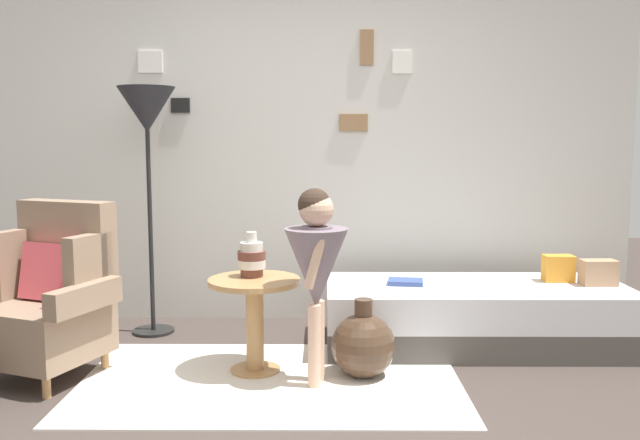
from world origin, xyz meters
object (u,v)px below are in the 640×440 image
object	(u,v)px
vase_striped	(252,258)
floor_lamp	(147,121)
side_table	(255,307)
demijohn_near	(363,345)
armchair	(49,298)
daybed	(475,315)
person_child	(316,262)
book_on_daybed	(406,282)

from	to	relation	value
vase_striped	floor_lamp	size ratio (longest dim) A/B	0.15
side_table	demijohn_near	bearing A→B (deg)	-7.00
armchair	daybed	xyz separation A→B (m)	(2.51, 0.53, -0.24)
person_child	vase_striped	bearing A→B (deg)	145.31
side_table	person_child	xyz separation A→B (m)	(0.35, -0.20, 0.29)
armchair	side_table	size ratio (longest dim) A/B	1.79
side_table	vase_striped	bearing A→B (deg)	108.93
book_on_daybed	side_table	bearing A→B (deg)	-150.92
side_table	book_on_daybed	distance (m)	1.04
armchair	person_child	xyz separation A→B (m)	(1.50, -0.17, 0.24)
armchair	side_table	xyz separation A→B (m)	(1.15, 0.03, -0.06)
vase_striped	demijohn_near	world-z (taller)	vase_striped
daybed	person_child	world-z (taller)	person_child
vase_striped	book_on_daybed	size ratio (longest dim) A/B	1.17
vase_striped	demijohn_near	size ratio (longest dim) A/B	0.58
book_on_daybed	demijohn_near	bearing A→B (deg)	-117.44
daybed	person_child	xyz separation A→B (m)	(-1.01, -0.69, 0.48)
vase_striped	demijohn_near	xyz separation A→B (m)	(0.63, -0.13, -0.46)
daybed	person_child	bearing A→B (deg)	-145.56
demijohn_near	person_child	bearing A→B (deg)	-154.70
book_on_daybed	floor_lamp	bearing A→B (deg)	170.83
side_table	floor_lamp	bearing A→B (deg)	135.07
side_table	vase_striped	size ratio (longest dim) A/B	2.11
vase_striped	floor_lamp	xyz separation A→B (m)	(-0.76, 0.72, 0.79)
side_table	person_child	world-z (taller)	person_child
book_on_daybed	demijohn_near	world-z (taller)	demijohn_near
daybed	vase_striped	distance (m)	1.52
side_table	book_on_daybed	xyz separation A→B (m)	(0.91, 0.51, 0.03)
side_table	person_child	bearing A→B (deg)	-29.45
book_on_daybed	daybed	bearing A→B (deg)	-1.46
floor_lamp	person_child	size ratio (longest dim) A/B	1.56
floor_lamp	side_table	bearing A→B (deg)	-44.93
floor_lamp	person_child	bearing A→B (deg)	-40.82
book_on_daybed	demijohn_near	distance (m)	0.70
daybed	side_table	bearing A→B (deg)	-159.99
vase_striped	daybed	bearing A→B (deg)	17.57
daybed	side_table	xyz separation A→B (m)	(-1.36, -0.50, 0.18)
daybed	person_child	distance (m)	1.32
side_table	vase_striped	world-z (taller)	vase_striped
floor_lamp	demijohn_near	distance (m)	2.06
person_child	daybed	bearing A→B (deg)	34.44
armchair	daybed	size ratio (longest dim) A/B	0.51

